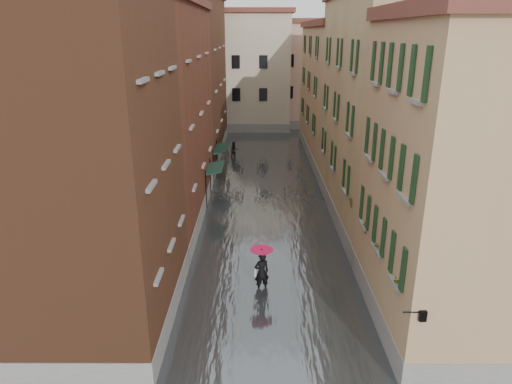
{
  "coord_description": "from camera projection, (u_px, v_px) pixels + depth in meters",
  "views": [
    {
      "loc": [
        -0.65,
        -17.78,
        11.1
      ],
      "look_at": [
        -0.72,
        5.2,
        3.0
      ],
      "focal_mm": 32.0,
      "sensor_mm": 36.0,
      "label": 1
    }
  ],
  "objects": [
    {
      "name": "building_end_cream",
      "position": [
        238.0,
        73.0,
        54.14
      ],
      "size": [
        12.0,
        9.0,
        13.0
      ],
      "primitive_type": "cube",
      "color": "#B1A68C",
      "rests_on": "ground"
    },
    {
      "name": "awning_near",
      "position": [
        215.0,
        169.0,
        30.35
      ],
      "size": [
        1.09,
        2.86,
        2.8
      ],
      "color": "#163126",
      "rests_on": "ground"
    },
    {
      "name": "window_planters",
      "position": [
        374.0,
        229.0,
        18.53
      ],
      "size": [
        0.59,
        8.59,
        0.84
      ],
      "color": "brown",
      "rests_on": "ground"
    },
    {
      "name": "building_right_near",
      "position": [
        467.0,
        187.0,
        16.64
      ],
      "size": [
        6.0,
        8.0,
        11.5
      ],
      "primitive_type": "cube",
      "color": "tan",
      "rests_on": "ground"
    },
    {
      "name": "pedestrian_far",
      "position": [
        234.0,
        150.0,
        41.84
      ],
      "size": [
        0.95,
        0.85,
        1.61
      ],
      "primitive_type": "imported",
      "rotation": [
        0.0,
        0.0,
        0.36
      ],
      "color": "black",
      "rests_on": "ground"
    },
    {
      "name": "building_right_mid",
      "position": [
        387.0,
        115.0,
        26.76
      ],
      "size": [
        6.0,
        14.0,
        13.0
      ],
      "primitive_type": "cube",
      "color": "tan",
      "rests_on": "ground"
    },
    {
      "name": "ground",
      "position": [
        272.0,
        293.0,
        20.45
      ],
      "size": [
        120.0,
        120.0,
        0.0
      ],
      "primitive_type": "plane",
      "color": "slate",
      "rests_on": "ground"
    },
    {
      "name": "building_right_far",
      "position": [
        342.0,
        94.0,
        41.16
      ],
      "size": [
        6.0,
        16.0,
        11.5
      ],
      "primitive_type": "cube",
      "color": "tan",
      "rests_on": "ground"
    },
    {
      "name": "wall_lantern",
      "position": [
        422.0,
        315.0,
        13.78
      ],
      "size": [
        0.71,
        0.22,
        0.35
      ],
      "color": "black",
      "rests_on": "ground"
    },
    {
      "name": "building_left_near",
      "position": [
        81.0,
        167.0,
        16.43
      ],
      "size": [
        6.0,
        8.0,
        13.0
      ],
      "primitive_type": "cube",
      "color": "brown",
      "rests_on": "ground"
    },
    {
      "name": "building_end_pink",
      "position": [
        311.0,
        75.0,
        56.17
      ],
      "size": [
        10.0,
        9.0,
        12.0
      ],
      "primitive_type": "cube",
      "color": "tan",
      "rests_on": "ground"
    },
    {
      "name": "floodwater",
      "position": [
        266.0,
        194.0,
        32.68
      ],
      "size": [
        10.0,
        60.0,
        0.2
      ],
      "primitive_type": "cube",
      "color": "#4A4F52",
      "rests_on": "ground"
    },
    {
      "name": "pedestrian_main",
      "position": [
        262.0,
        265.0,
        20.25
      ],
      "size": [
        1.07,
        1.07,
        2.06
      ],
      "color": "black",
      "rests_on": "ground"
    },
    {
      "name": "awning_far",
      "position": [
        221.0,
        149.0,
        35.46
      ],
      "size": [
        1.09,
        3.4,
        2.8
      ],
      "color": "#163126",
      "rests_on": "ground"
    },
    {
      "name": "building_left_mid",
      "position": [
        150.0,
        119.0,
        26.88
      ],
      "size": [
        6.0,
        14.0,
        12.5
      ],
      "primitive_type": "cube",
      "color": "brown",
      "rests_on": "ground"
    },
    {
      "name": "building_left_far",
      "position": [
        187.0,
        80.0,
        40.78
      ],
      "size": [
        6.0,
        16.0,
        14.0
      ],
      "primitive_type": "cube",
      "color": "brown",
      "rests_on": "ground"
    }
  ]
}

